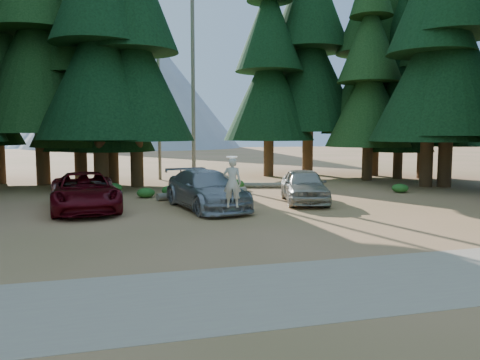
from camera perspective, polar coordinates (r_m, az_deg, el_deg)
The scene contains 20 objects.
ground at distance 15.76m, azimuth 0.20°, elevation -5.48°, with size 160.00×160.00×0.00m, color olive.
gravel_strip at distance 9.83m, azimuth 10.46°, elevation -12.55°, with size 26.00×3.50×0.01m, color tan.
forest_belt_north at distance 30.34m, azimuth -7.27°, elevation -0.06°, with size 36.00×7.00×22.00m, color black, non-canonical shape.
snag_front at distance 29.95m, azimuth -5.74°, elevation 11.38°, with size 0.24×0.24×12.00m, color gray.
snag_back at distance 31.10m, azimuth -9.87°, elevation 9.27°, with size 0.20×0.20×10.00m, color gray.
mountain_peak at distance 103.60m, azimuth -14.44°, elevation 10.97°, with size 48.00×50.00×28.00m.
red_pickup at distance 19.50m, azimuth -18.42°, elevation -1.35°, with size 2.50×5.43×1.51m, color #5B0710.
silver_minivan_center at distance 19.01m, azimuth -4.14°, elevation -1.18°, with size 2.17×5.34×1.55m, color #999AA0.
silver_minivan_right at distance 20.80m, azimuth 7.81°, elevation -0.68°, with size 1.77×4.41×1.50m, color #ADA89A.
frisbee_player at distance 15.36m, azimuth -0.95°, elevation -0.27°, with size 0.70×0.58×1.69m.
log_left at distance 22.48m, azimuth -4.42°, elevation -1.65°, with size 0.34×0.34×4.81m, color gray.
log_mid at distance 26.40m, azimuth -0.60°, elevation -0.62°, with size 0.25×0.25×3.07m, color gray.
log_right at distance 26.19m, azimuth 3.59°, elevation -0.64°, with size 0.29×0.29×4.57m, color gray.
shrub_far_left at distance 24.61m, azimuth -15.25°, elevation -0.97°, with size 0.96×0.96×0.53m, color #24591A.
shrub_left at distance 22.30m, azimuth -19.83°, elevation -1.90°, with size 0.81×0.81×0.45m, color #24591A.
shrub_center_left at distance 22.62m, azimuth -11.41°, elevation -1.54°, with size 0.85×0.85×0.47m, color #24591A.
shrub_center_right at distance 23.24m, azimuth -8.41°, elevation -1.26°, with size 0.91×0.91×0.50m, color #24591A.
shrub_right at distance 25.29m, azimuth -0.67°, elevation -0.53°, with size 1.06×1.06×0.58m, color #24591A.
shrub_far_right at distance 26.03m, azimuth 7.43°, elevation -0.39°, with size 1.06×1.06×0.58m, color #24591A.
shrub_edge_east at distance 25.43m, azimuth 18.93°, elevation -0.95°, with size 0.83×0.83×0.46m, color #24591A.
Camera 1 is at (-4.07, -14.91, 3.09)m, focal length 35.00 mm.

